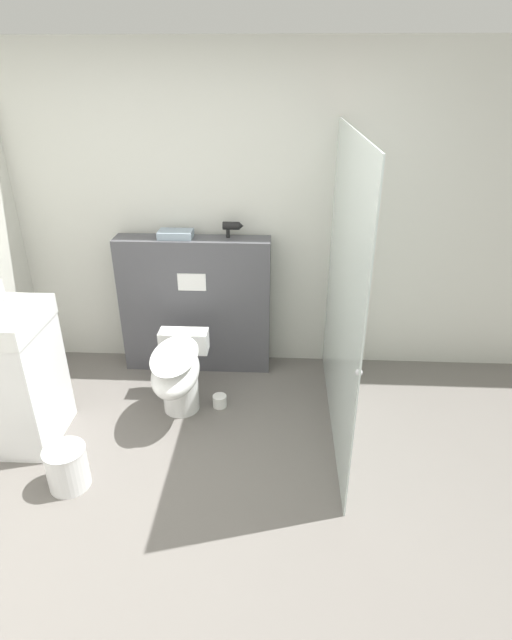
{
  "coord_description": "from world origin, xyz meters",
  "views": [
    {
      "loc": [
        0.47,
        -1.99,
        2.29
      ],
      "look_at": [
        0.31,
        1.09,
        0.74
      ],
      "focal_mm": 28.0,
      "sensor_mm": 36.0,
      "label": 1
    }
  ],
  "objects_px": {
    "toilet": "(178,372)",
    "waste_bin": "(67,467)",
    "sink_vanity": "(10,377)",
    "hair_drier": "(232,226)"
  },
  "relations": [
    {
      "from": "sink_vanity",
      "to": "waste_bin",
      "type": "distance_m",
      "value": 0.75
    },
    {
      "from": "hair_drier",
      "to": "sink_vanity",
      "type": "bearing_deg",
      "value": -143.41
    },
    {
      "from": "toilet",
      "to": "waste_bin",
      "type": "xyz_separation_m",
      "value": [
        -0.54,
        -0.77,
        -0.2
      ]
    },
    {
      "from": "toilet",
      "to": "sink_vanity",
      "type": "bearing_deg",
      "value": -162.33
    },
    {
      "from": "sink_vanity",
      "to": "waste_bin",
      "type": "bearing_deg",
      "value": -41.64
    },
    {
      "from": "toilet",
      "to": "sink_vanity",
      "type": "xyz_separation_m",
      "value": [
        -1.04,
        -0.33,
        0.15
      ]
    },
    {
      "from": "sink_vanity",
      "to": "toilet",
      "type": "bearing_deg",
      "value": 17.67
    },
    {
      "from": "toilet",
      "to": "hair_drier",
      "type": "relative_size",
      "value": 4.46
    },
    {
      "from": "toilet",
      "to": "waste_bin",
      "type": "height_order",
      "value": "toilet"
    },
    {
      "from": "sink_vanity",
      "to": "hair_drier",
      "type": "bearing_deg",
      "value": 36.59
    }
  ]
}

